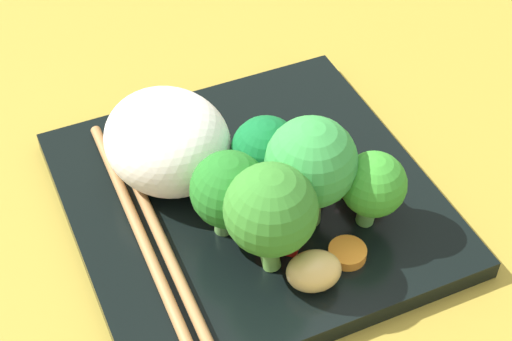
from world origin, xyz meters
TOP-DOWN VIEW (x-y plane):
  - ground_plane at (0.00, 0.00)cm, footprint 110.00×110.00cm
  - square_plate at (0.00, 0.00)cm, footprint 24.51×24.51cm
  - rice_mound at (4.15, -3.79)cm, footprint 10.93×11.28cm
  - broccoli_floret_0 at (-2.29, 3.69)cm, footprint 5.70×5.70cm
  - broccoli_floret_1 at (1.59, 5.82)cm, footprint 5.56×5.56cm
  - broccoli_floret_2 at (-5.58, 5.76)cm, footprint 4.16×4.16cm
  - broccoli_floret_3 at (2.67, 2.50)cm, footprint 4.84×4.84cm
  - broccoli_floret_4 at (-1.14, 0.34)cm, footprint 4.59×4.59cm
  - carrot_slice_0 at (0.54, 1.99)cm, footprint 3.21×3.21cm
  - carrot_slice_1 at (-3.94, -1.30)cm, footprint 2.84×2.84cm
  - carrot_slice_2 at (-2.94, 7.51)cm, footprint 3.18×3.18cm
  - pepper_chunk_0 at (-5.97, 0.45)cm, footprint 2.80×2.86cm
  - pepper_chunk_1 at (0.26, 4.34)cm, footprint 3.72×3.72cm
  - pepper_chunk_2 at (-6.37, 3.62)cm, footprint 2.33×2.65cm
  - chicken_piece_0 at (0.07, 8.39)cm, footprint 3.88×3.34cm
  - chicken_piece_1 at (-3.29, 1.35)cm, footprint 3.78×4.17cm
  - chicken_piece_4 at (1.53, -0.58)cm, footprint 4.85×4.88cm
  - chopstick_pair at (7.36, -0.22)cm, footprint 3.12×20.95cm

SIDE VIEW (x-z plane):
  - ground_plane at x=0.00cm, z-range -2.00..0.00cm
  - square_plate at x=0.00cm, z-range 0.00..1.39cm
  - carrot_slice_0 at x=0.54cm, z-range 1.39..1.99cm
  - carrot_slice_1 at x=-3.94cm, z-range 1.39..2.00cm
  - carrot_slice_2 at x=-2.94cm, z-range 1.39..2.08cm
  - chopstick_pair at x=7.36cm, z-range 1.39..2.10cm
  - pepper_chunk_2 at x=-6.37cm, z-range 1.39..3.10cm
  - chicken_piece_4 at x=1.53cm, z-range 1.39..3.53cm
  - pepper_chunk_1 at x=0.26cm, z-range 1.39..3.56cm
  - chicken_piece_1 at x=-3.29cm, z-range 1.39..3.60cm
  - pepper_chunk_0 at x=-5.97cm, z-range 1.39..3.74cm
  - chicken_piece_0 at x=0.07cm, z-range 1.39..3.84cm
  - rice_mound at x=4.15cm, z-range 1.39..8.09cm
  - broccoli_floret_4 at x=-1.14cm, z-range 1.82..7.72cm
  - broccoli_floret_2 at x=-5.58cm, z-range 2.02..7.75cm
  - broccoli_floret_3 at x=2.67cm, z-range 2.05..8.51cm
  - broccoli_floret_1 at x=1.59cm, z-range 2.32..10.07cm
  - broccoli_floret_0 at x=-2.29cm, z-range 2.38..10.38cm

